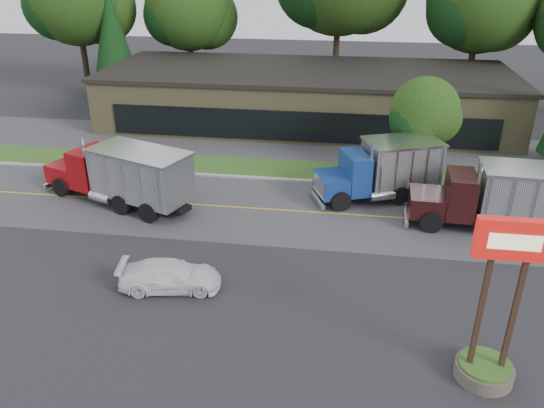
{
  "coord_description": "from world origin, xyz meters",
  "views": [
    {
      "loc": [
        5.48,
        -16.89,
        12.94
      ],
      "look_at": [
        2.1,
        6.02,
        1.8
      ],
      "focal_mm": 35.0,
      "sensor_mm": 36.0,
      "label": 1
    }
  ],
  "objects_px": {
    "dump_truck_red": "(124,174)",
    "rally_car": "(170,275)",
    "bilo_sign": "(493,329)",
    "dump_truck_blue": "(385,168)",
    "dump_truck_maroon": "(504,196)"
  },
  "relations": [
    {
      "from": "bilo_sign",
      "to": "dump_truck_red",
      "type": "xyz_separation_m",
      "value": [
        -17.05,
        11.13,
        -0.21
      ]
    },
    {
      "from": "dump_truck_blue",
      "to": "dump_truck_red",
      "type": "bearing_deg",
      "value": -9.21
    },
    {
      "from": "dump_truck_red",
      "to": "bilo_sign",
      "type": "bearing_deg",
      "value": 168.08
    },
    {
      "from": "rally_car",
      "to": "dump_truck_blue",
      "type": "bearing_deg",
      "value": -49.77
    },
    {
      "from": "dump_truck_red",
      "to": "dump_truck_blue",
      "type": "relative_size",
      "value": 1.3
    },
    {
      "from": "dump_truck_red",
      "to": "dump_truck_blue",
      "type": "xyz_separation_m",
      "value": [
        14.28,
        2.94,
        -0.01
      ]
    },
    {
      "from": "dump_truck_red",
      "to": "dump_truck_blue",
      "type": "bearing_deg",
      "value": -147.16
    },
    {
      "from": "rally_car",
      "to": "bilo_sign",
      "type": "bearing_deg",
      "value": -114.96
    },
    {
      "from": "bilo_sign",
      "to": "dump_truck_red",
      "type": "relative_size",
      "value": 0.62
    },
    {
      "from": "bilo_sign",
      "to": "rally_car",
      "type": "bearing_deg",
      "value": 163.77
    },
    {
      "from": "dump_truck_red",
      "to": "rally_car",
      "type": "xyz_separation_m",
      "value": [
        5.07,
        -7.64,
        -1.2
      ]
    },
    {
      "from": "dump_truck_red",
      "to": "rally_car",
      "type": "bearing_deg",
      "value": 144.76
    },
    {
      "from": "bilo_sign",
      "to": "dump_truck_maroon",
      "type": "distance_m",
      "value": 11.5
    },
    {
      "from": "bilo_sign",
      "to": "dump_truck_blue",
      "type": "relative_size",
      "value": 0.81
    },
    {
      "from": "dump_truck_blue",
      "to": "rally_car",
      "type": "xyz_separation_m",
      "value": [
        -9.21,
        -10.58,
        -1.18
      ]
    }
  ]
}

